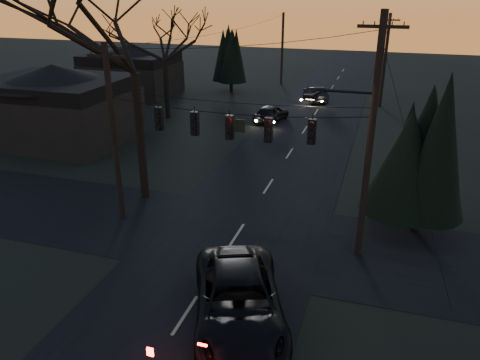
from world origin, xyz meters
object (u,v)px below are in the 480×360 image
(evergreen_right, at_px, (429,137))
(sedan_oncoming_a, at_px, (271,113))
(utility_pole_left, at_px, (123,218))
(utility_pole_right, at_px, (358,254))
(bare_tree_left, at_px, (130,15))
(utility_pole_far_r, at_px, (380,107))
(utility_pole_far_l, at_px, (281,84))
(sedan_oncoming_b, at_px, (315,94))
(suv_near, at_px, (239,301))

(evergreen_right, relative_size, sedan_oncoming_a, 1.88)
(sedan_oncoming_a, bearing_deg, utility_pole_left, 94.47)
(utility_pole_right, relative_size, bare_tree_left, 0.74)
(utility_pole_left, bearing_deg, evergreen_right, 12.27)
(utility_pole_left, bearing_deg, utility_pole_right, 0.00)
(utility_pole_far_r, relative_size, utility_pole_far_l, 1.06)
(utility_pole_far_r, distance_m, utility_pole_far_l, 14.01)
(utility_pole_right, relative_size, sedan_oncoming_b, 2.27)
(utility_pole_right, height_order, utility_pole_far_l, utility_pole_right)
(utility_pole_left, distance_m, bare_tree_left, 9.79)
(bare_tree_left, distance_m, suv_near, 14.40)
(utility_pole_left, distance_m, utility_pole_far_l, 36.00)
(utility_pole_left, distance_m, evergreen_right, 14.94)
(utility_pole_right, relative_size, sedan_oncoming_a, 2.34)
(utility_pole_left, bearing_deg, sedan_oncoming_b, 79.59)
(sedan_oncoming_b, bearing_deg, suv_near, 71.01)
(suv_near, xyz_separation_m, sedan_oncoming_a, (-5.11, 25.40, -0.16))
(suv_near, bearing_deg, utility_pole_right, 36.97)
(utility_pole_right, xyz_separation_m, utility_pole_far_r, (0.00, 28.00, 0.00))
(utility_pole_left, xyz_separation_m, evergreen_right, (13.89, 3.02, 4.61))
(suv_near, distance_m, sedan_oncoming_b, 34.21)
(suv_near, bearing_deg, evergreen_right, 34.61)
(suv_near, height_order, sedan_oncoming_a, suv_near)
(sedan_oncoming_b, bearing_deg, sedan_oncoming_a, 51.03)
(sedan_oncoming_b, bearing_deg, utility_pole_right, 79.01)
(utility_pole_right, height_order, sedan_oncoming_b, utility_pole_right)
(utility_pole_right, bearing_deg, sedan_oncoming_a, 113.91)
(utility_pole_right, height_order, suv_near, utility_pole_right)
(utility_pole_left, distance_m, sedan_oncoming_a, 19.84)
(suv_near, relative_size, sedan_oncoming_b, 1.44)
(suv_near, bearing_deg, sedan_oncoming_a, 80.16)
(utility_pole_right, height_order, evergreen_right, evergreen_right)
(utility_pole_far_l, bearing_deg, utility_pole_left, -90.00)
(sedan_oncoming_a, bearing_deg, bare_tree_left, 92.93)
(utility_pole_far_l, distance_m, sedan_oncoming_b, 9.31)
(utility_pole_right, height_order, sedan_oncoming_a, utility_pole_right)
(utility_pole_far_r, bearing_deg, utility_pole_left, -112.33)
(bare_tree_left, xyz_separation_m, sedan_oncoming_a, (2.90, 17.05, -8.72))
(utility_pole_right, bearing_deg, suv_near, -121.81)
(sedan_oncoming_a, bearing_deg, evergreen_right, 136.33)
(utility_pole_far_r, distance_m, evergreen_right, 25.51)
(bare_tree_left, height_order, sedan_oncoming_a, bare_tree_left)
(sedan_oncoming_a, bearing_deg, utility_pole_far_r, -123.49)
(utility_pole_right, distance_m, bare_tree_left, 15.18)
(utility_pole_left, xyz_separation_m, utility_pole_far_r, (11.50, 28.00, 0.00))
(utility_pole_right, xyz_separation_m, sedan_oncoming_b, (-6.30, 28.32, 0.73))
(bare_tree_left, bearing_deg, utility_pole_right, -12.50)
(utility_pole_far_r, bearing_deg, sedan_oncoming_a, -136.08)
(utility_pole_far_r, distance_m, sedan_oncoming_b, 6.35)
(utility_pole_right, bearing_deg, utility_pole_left, 180.00)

